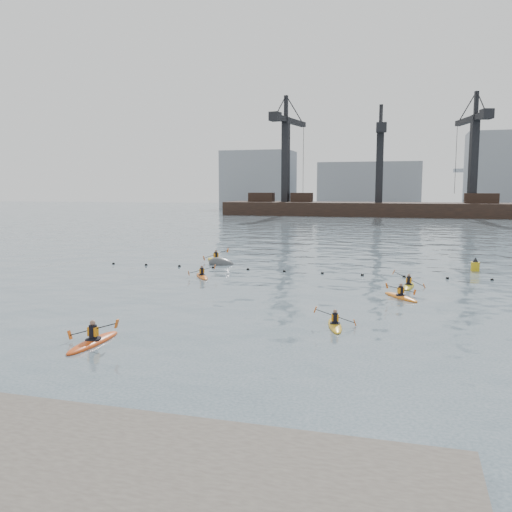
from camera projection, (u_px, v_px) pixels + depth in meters
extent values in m
plane|color=#3C4E58|center=(201.00, 363.00, 20.15)|extent=(400.00, 400.00, 0.00)
cube|color=#4C443D|center=(44.00, 494.00, 11.57)|extent=(18.00, 7.00, 1.00)
sphere|color=black|center=(114.00, 264.00, 46.25)|extent=(0.24, 0.24, 0.24)
sphere|color=black|center=(146.00, 265.00, 45.58)|extent=(0.24, 0.24, 0.24)
sphere|color=black|center=(179.00, 266.00, 44.85)|extent=(0.24, 0.24, 0.24)
sphere|color=black|center=(213.00, 268.00, 44.00)|extent=(0.24, 0.24, 0.24)
sphere|color=black|center=(248.00, 270.00, 43.05)|extent=(0.24, 0.24, 0.24)
sphere|color=black|center=(284.00, 271.00, 42.07)|extent=(0.24, 0.24, 0.24)
sphere|color=black|center=(322.00, 273.00, 41.12)|extent=(0.24, 0.24, 0.24)
sphere|color=black|center=(362.00, 275.00, 40.28)|extent=(0.24, 0.24, 0.24)
sphere|color=black|center=(404.00, 277.00, 39.54)|extent=(0.24, 0.24, 0.24)
sphere|color=black|center=(447.00, 278.00, 38.88)|extent=(0.24, 0.24, 0.24)
sphere|color=black|center=(492.00, 280.00, 38.21)|extent=(0.24, 0.24, 0.24)
cube|color=black|center=(378.00, 212.00, 124.95)|extent=(72.00, 12.00, 4.50)
cube|color=black|center=(261.00, 197.00, 132.18)|extent=(6.00, 3.00, 2.20)
cube|color=black|center=(302.00, 197.00, 129.45)|extent=(5.00, 3.00, 2.20)
cube|color=black|center=(481.00, 198.00, 118.52)|extent=(7.00, 3.00, 2.20)
cube|color=black|center=(286.00, 160.00, 129.43)|extent=(1.85, 1.85, 20.00)
cube|color=black|center=(290.00, 121.00, 130.65)|extent=(4.31, 17.93, 1.20)
cube|color=black|center=(275.00, 117.00, 122.63)|extent=(2.62, 2.94, 2.00)
cube|color=black|center=(286.00, 106.00, 127.86)|extent=(0.93, 0.93, 5.00)
cube|color=black|center=(380.00, 165.00, 123.60)|extent=(1.73, 1.73, 17.00)
cube|color=black|center=(380.00, 131.00, 124.80)|extent=(2.50, 15.05, 1.20)
cube|color=black|center=(381.00, 127.00, 117.50)|extent=(2.42, 2.78, 2.00)
cube|color=black|center=(381.00, 116.00, 122.22)|extent=(0.87, 0.87, 5.00)
cube|color=black|center=(473.00, 159.00, 118.01)|extent=(1.96, 1.96, 19.00)
cube|color=black|center=(471.00, 119.00, 119.42)|extent=(5.56, 16.73, 1.20)
cube|color=black|center=(487.00, 114.00, 110.99)|extent=(2.80, 3.08, 2.00)
cube|color=black|center=(476.00, 103.00, 116.50)|extent=(0.98, 0.98, 5.00)
cube|color=gray|center=(259.00, 180.00, 173.01)|extent=(22.00, 14.00, 18.00)
cube|color=gray|center=(370.00, 186.00, 163.69)|extent=(30.00, 14.00, 14.00)
cylinder|color=gray|center=(486.00, 177.00, 172.82)|extent=(1.60, 1.60, 20.00)
ellipsoid|color=#D44514|center=(93.00, 343.00, 22.69)|extent=(0.78, 3.60, 0.36)
cylinder|color=black|center=(93.00, 339.00, 22.67)|extent=(0.68, 0.68, 0.07)
cylinder|color=black|center=(93.00, 332.00, 22.63)|extent=(0.34, 0.34, 0.58)
cube|color=orange|center=(93.00, 331.00, 22.63)|extent=(0.41, 0.25, 0.38)
sphere|color=#8C6651|center=(93.00, 323.00, 22.58)|extent=(0.24, 0.24, 0.24)
cylinder|color=black|center=(93.00, 329.00, 22.62)|extent=(2.37, 0.08, 0.76)
cube|color=#D85914|center=(70.00, 335.00, 22.99)|extent=(0.17, 0.16, 0.38)
cube|color=#D85914|center=(117.00, 324.00, 22.25)|extent=(0.17, 0.16, 0.38)
ellipsoid|color=gold|center=(335.00, 326.00, 25.51)|extent=(1.22, 2.98, 0.29)
cylinder|color=black|center=(335.00, 323.00, 25.50)|extent=(0.65, 0.65, 0.05)
cylinder|color=black|center=(335.00, 318.00, 25.46)|extent=(0.27, 0.27, 0.47)
cube|color=orange|center=(335.00, 318.00, 25.46)|extent=(0.36, 0.27, 0.31)
sphere|color=#8C6651|center=(335.00, 311.00, 25.42)|extent=(0.19, 0.19, 0.19)
cylinder|color=black|center=(335.00, 316.00, 25.45)|extent=(1.87, 0.45, 0.68)
cube|color=#D85914|center=(315.00, 310.00, 25.47)|extent=(0.17, 0.16, 0.31)
cube|color=#D85914|center=(355.00, 323.00, 25.44)|extent=(0.17, 0.16, 0.31)
ellipsoid|color=#C65912|center=(202.00, 276.00, 39.63)|extent=(2.12, 2.91, 0.30)
cylinder|color=black|center=(202.00, 275.00, 39.61)|extent=(0.79, 0.79, 0.06)
cylinder|color=black|center=(202.00, 271.00, 39.58)|extent=(0.29, 0.29, 0.49)
cube|color=orange|center=(202.00, 271.00, 39.58)|extent=(0.40, 0.36, 0.32)
sphere|color=#8C6651|center=(202.00, 267.00, 39.54)|extent=(0.20, 0.20, 0.20)
cylinder|color=black|center=(202.00, 270.00, 39.57)|extent=(1.76, 1.11, 0.47)
cube|color=#D85914|center=(189.00, 273.00, 39.33)|extent=(0.17, 0.17, 0.33)
cube|color=#D85914|center=(215.00, 267.00, 39.81)|extent=(0.17, 0.17, 0.33)
ellipsoid|color=gold|center=(409.00, 286.00, 35.68)|extent=(0.93, 3.15, 0.31)
cylinder|color=black|center=(409.00, 284.00, 35.66)|extent=(0.64, 0.64, 0.06)
cylinder|color=black|center=(409.00, 280.00, 35.63)|extent=(0.29, 0.29, 0.50)
cube|color=orange|center=(409.00, 280.00, 35.62)|extent=(0.37, 0.25, 0.33)
sphere|color=#8C6651|center=(409.00, 275.00, 35.58)|extent=(0.20, 0.20, 0.20)
cylinder|color=black|center=(409.00, 279.00, 35.61)|extent=(1.96, 0.23, 0.90)
cube|color=#D85914|center=(394.00, 272.00, 35.93)|extent=(0.19, 0.15, 0.32)
cube|color=#D85914|center=(424.00, 286.00, 35.30)|extent=(0.19, 0.15, 0.32)
ellipsoid|color=orange|center=(401.00, 297.00, 32.13)|extent=(2.36, 2.87, 0.31)
cylinder|color=black|center=(401.00, 295.00, 32.12)|extent=(0.82, 0.82, 0.06)
cylinder|color=black|center=(401.00, 291.00, 32.08)|extent=(0.29, 0.29, 0.51)
cube|color=orange|center=(401.00, 290.00, 32.08)|extent=(0.41, 0.38, 0.33)
sphere|color=#8C6651|center=(401.00, 285.00, 32.04)|extent=(0.20, 0.20, 0.20)
cylinder|color=black|center=(401.00, 289.00, 32.07)|extent=(1.68, 1.27, 0.61)
cube|color=#D85914|center=(415.00, 292.00, 32.45)|extent=(0.19, 0.19, 0.33)
cube|color=#D85914|center=(387.00, 286.00, 31.69)|extent=(0.19, 0.19, 0.33)
ellipsoid|color=yellow|center=(216.00, 261.00, 48.23)|extent=(2.95, 3.14, 0.36)
cylinder|color=black|center=(216.00, 259.00, 48.21)|extent=(0.95, 0.95, 0.07)
cylinder|color=black|center=(216.00, 255.00, 48.17)|extent=(0.34, 0.34, 0.58)
cube|color=orange|center=(216.00, 255.00, 48.17)|extent=(0.47, 0.45, 0.38)
sphere|color=#8C6651|center=(216.00, 251.00, 48.12)|extent=(0.24, 0.24, 0.24)
cylinder|color=black|center=(216.00, 254.00, 48.16)|extent=(1.80, 1.64, 0.67)
cube|color=#D85914|center=(204.00, 258.00, 47.69)|extent=(0.22, 0.22, 0.38)
cube|color=#D85914|center=(228.00, 250.00, 48.62)|extent=(0.22, 0.22, 0.38)
ellipsoid|color=#3A3C3E|center=(222.00, 264.00, 46.09)|extent=(2.64, 1.67, 1.60)
cylinder|color=yellow|center=(475.00, 267.00, 42.49)|extent=(0.66, 0.66, 0.85)
cone|color=black|center=(476.00, 260.00, 42.41)|extent=(0.42, 0.42, 0.33)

